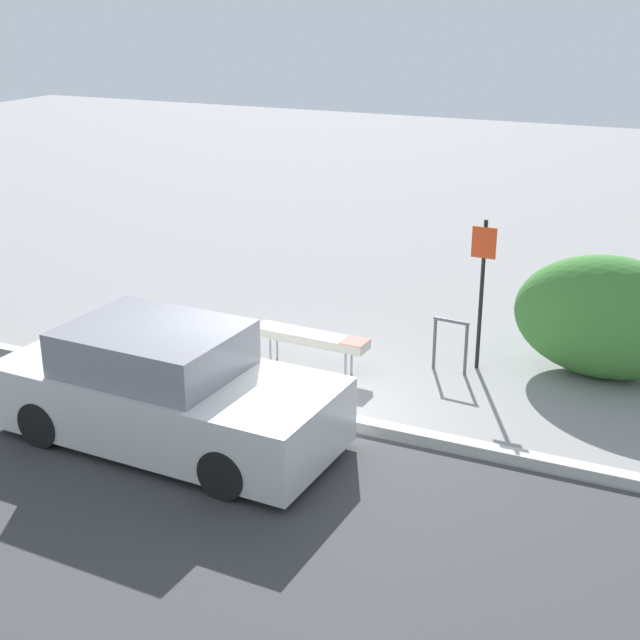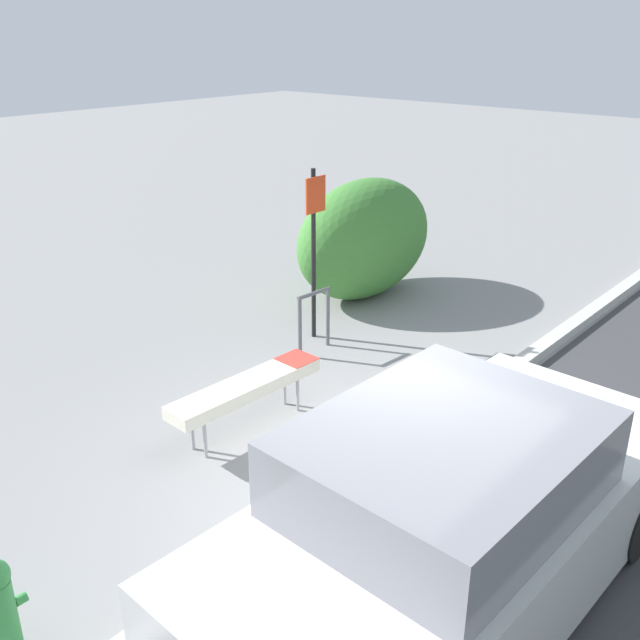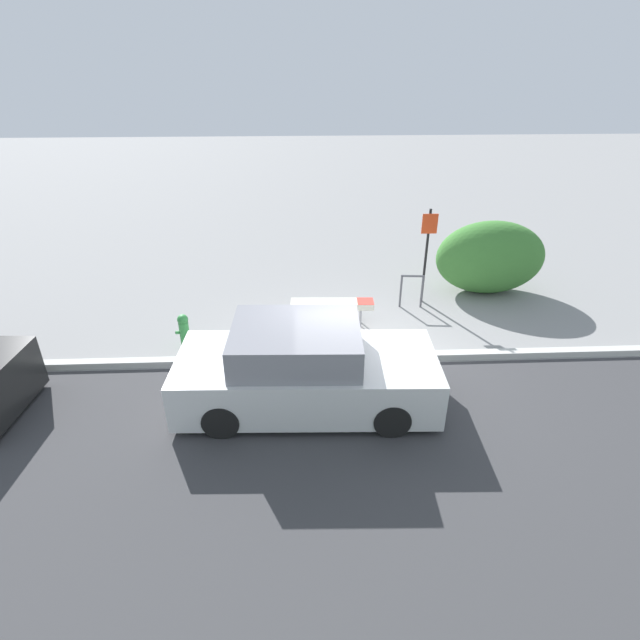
{
  "view_description": "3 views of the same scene",
  "coord_description": "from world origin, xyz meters",
  "px_view_note": "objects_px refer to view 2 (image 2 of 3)",
  "views": [
    {
      "loc": [
        4.93,
        -9.67,
        5.35
      ],
      "look_at": [
        -0.2,
        1.37,
        0.86
      ],
      "focal_mm": 50.0,
      "sensor_mm": 36.0,
      "label": 1
    },
    {
      "loc": [
        -4.86,
        -3.34,
        3.97
      ],
      "look_at": [
        1.19,
        1.92,
        0.64
      ],
      "focal_mm": 40.0,
      "sensor_mm": 36.0,
      "label": 2
    },
    {
      "loc": [
        -1.14,
        -8.32,
        5.42
      ],
      "look_at": [
        -0.76,
        0.19,
        0.83
      ],
      "focal_mm": 28.0,
      "sensor_mm": 36.0,
      "label": 3
    }
  ],
  "objects_px": {
    "fire_hydrant": "(0,605)",
    "bench": "(247,387)",
    "sign_post": "(314,239)",
    "parked_car_near": "(451,519)",
    "bike_rack": "(314,315)"
  },
  "relations": [
    {
      "from": "parked_car_near",
      "to": "bike_rack",
      "type": "bearing_deg",
      "value": 56.31
    },
    {
      "from": "bench",
      "to": "sign_post",
      "type": "distance_m",
      "value": 2.67
    },
    {
      "from": "sign_post",
      "to": "fire_hydrant",
      "type": "relative_size",
      "value": 3.01
    },
    {
      "from": "fire_hydrant",
      "to": "bench",
      "type": "bearing_deg",
      "value": 15.81
    },
    {
      "from": "bench",
      "to": "parked_car_near",
      "type": "xyz_separation_m",
      "value": [
        -0.66,
        -2.83,
        0.19
      ]
    },
    {
      "from": "bench",
      "to": "parked_car_near",
      "type": "height_order",
      "value": "parked_car_near"
    },
    {
      "from": "fire_hydrant",
      "to": "parked_car_near",
      "type": "relative_size",
      "value": 0.17
    },
    {
      "from": "bench",
      "to": "fire_hydrant",
      "type": "bearing_deg",
      "value": -161.66
    },
    {
      "from": "bench",
      "to": "fire_hydrant",
      "type": "xyz_separation_m",
      "value": [
        -3.09,
        -0.88,
        -0.08
      ]
    },
    {
      "from": "parked_car_near",
      "to": "bench",
      "type": "bearing_deg",
      "value": 78.82
    },
    {
      "from": "bike_rack",
      "to": "sign_post",
      "type": "bearing_deg",
      "value": 41.02
    },
    {
      "from": "fire_hydrant",
      "to": "bike_rack",
      "type": "bearing_deg",
      "value": 18.21
    },
    {
      "from": "bike_rack",
      "to": "fire_hydrant",
      "type": "xyz_separation_m",
      "value": [
        -5.02,
        -1.65,
        -0.09
      ]
    },
    {
      "from": "fire_hydrant",
      "to": "parked_car_near",
      "type": "height_order",
      "value": "parked_car_near"
    },
    {
      "from": "sign_post",
      "to": "fire_hydrant",
      "type": "height_order",
      "value": "sign_post"
    }
  ]
}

